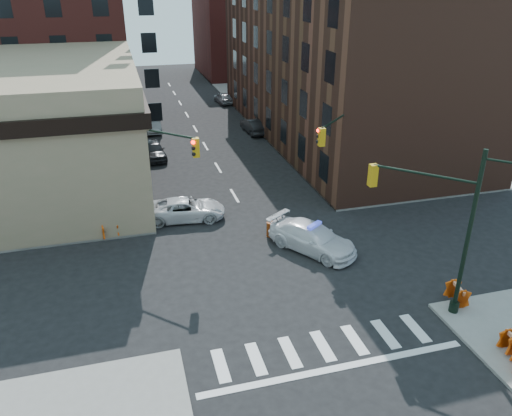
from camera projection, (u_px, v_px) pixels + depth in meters
ground at (276, 266)px, 27.47m from camera, size 140.00×140.00×0.00m
sidewalk_ne at (374, 104)px, 61.56m from camera, size 34.00×54.50×0.15m
commercial_row_ne at (337, 63)px, 47.27m from camera, size 14.00×34.00×14.00m
filler_nw at (50, 23)px, 74.37m from camera, size 20.00×18.00×16.00m
filler_ne at (251, 34)px, 78.93m from camera, size 16.00×16.00×12.00m
signal_pole_se at (444, 221)px, 22.14m from camera, size 5.40×5.27×8.00m
signal_pole_nw at (153, 169)px, 28.88m from camera, size 3.58×3.67×8.00m
signal_pole_ne at (339, 152)px, 31.70m from camera, size 3.67×3.58×8.00m
tree_ne_near at (270, 95)px, 50.49m from camera, size 3.00×3.00×4.85m
tree_ne_far at (250, 81)px, 57.48m from camera, size 3.00×3.00×4.85m
police_car at (312, 238)px, 28.75m from camera, size 4.87×5.75×1.58m
pickup at (186, 209)px, 32.46m from camera, size 5.32×2.88×1.42m
parked_car_wnear at (153, 150)px, 43.25m from camera, size 2.21×4.65×1.53m
parked_car_wfar at (152, 124)px, 50.88m from camera, size 1.73×4.70×1.54m
parked_car_wdeep at (132, 89)px, 66.40m from camera, size 2.18×5.05×1.45m
parked_car_enear at (254, 126)px, 50.27m from camera, size 1.87×4.54×1.46m
parked_car_efar at (223, 98)px, 62.00m from camera, size 1.99×4.15×1.37m
pedestrian_a at (125, 218)px, 30.36m from camera, size 0.76×0.53×1.98m
pedestrian_b at (47, 228)px, 29.40m from camera, size 0.93×0.80×1.65m
pedestrian_c at (33, 228)px, 29.11m from camera, size 1.07×1.17×1.92m
barrel_road at (271, 229)px, 30.41m from camera, size 0.65×0.65×0.93m
barrel_bank at (189, 212)px, 32.66m from camera, size 0.69×0.69×0.96m
barricade_se_a at (457, 294)px, 24.00m from camera, size 0.78×1.31×0.93m
barricade_nw_a at (135, 212)px, 32.22m from camera, size 1.35×0.90×0.93m
barricade_nw_b at (110, 230)px, 30.10m from camera, size 1.23×0.82×0.84m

